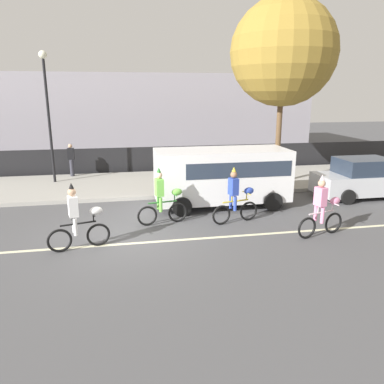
# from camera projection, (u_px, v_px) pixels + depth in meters

# --- Properties ---
(ground_plane) EXTENTS (80.00, 80.00, 0.00)m
(ground_plane) POSITION_uv_depth(u_px,v_px,m) (127.00, 237.00, 11.30)
(ground_plane) COLOR #4C4C4F
(road_centre_line) EXTENTS (36.00, 0.14, 0.01)m
(road_centre_line) POSITION_uv_depth(u_px,v_px,m) (127.00, 244.00, 10.83)
(road_centre_line) COLOR beige
(road_centre_line) RESTS_ON ground
(sidewalk_curb) EXTENTS (60.00, 5.00, 0.15)m
(sidewalk_curb) POSITION_uv_depth(u_px,v_px,m) (124.00, 185.00, 17.46)
(sidewalk_curb) COLOR #9E9B93
(sidewalk_curb) RESTS_ON ground
(fence_line) EXTENTS (40.00, 0.08, 1.40)m
(fence_line) POSITION_uv_depth(u_px,v_px,m) (123.00, 161.00, 20.05)
(fence_line) COLOR black
(fence_line) RESTS_ON ground
(building_backdrop) EXTENTS (28.00, 8.00, 5.46)m
(building_backdrop) POSITION_uv_depth(u_px,v_px,m) (109.00, 114.00, 27.54)
(building_backdrop) COLOR #99939E
(building_backdrop) RESTS_ON ground
(parade_cyclist_zebra) EXTENTS (1.68, 0.59, 1.92)m
(parade_cyclist_zebra) POSITION_uv_depth(u_px,v_px,m) (79.00, 220.00, 10.28)
(parade_cyclist_zebra) COLOR black
(parade_cyclist_zebra) RESTS_ON ground
(parade_cyclist_lime) EXTENTS (1.71, 0.53, 1.92)m
(parade_cyclist_lime) POSITION_uv_depth(u_px,v_px,m) (163.00, 199.00, 12.28)
(parade_cyclist_lime) COLOR black
(parade_cyclist_lime) RESTS_ON ground
(parade_cyclist_cobalt) EXTENTS (1.69, 0.58, 1.92)m
(parade_cyclist_cobalt) POSITION_uv_depth(u_px,v_px,m) (236.00, 198.00, 12.40)
(parade_cyclist_cobalt) COLOR black
(parade_cyclist_cobalt) RESTS_ON ground
(parade_cyclist_pink) EXTENTS (1.68, 0.60, 1.92)m
(parade_cyclist_pink) POSITION_uv_depth(u_px,v_px,m) (322.00, 209.00, 11.23)
(parade_cyclist_pink) COLOR black
(parade_cyclist_pink) RESTS_ON ground
(parked_van_white) EXTENTS (5.00, 2.22, 2.18)m
(parked_van_white) POSITION_uv_depth(u_px,v_px,m) (223.00, 173.00, 14.21)
(parked_van_white) COLOR white
(parked_van_white) RESTS_ON ground
(parked_car_silver) EXTENTS (4.10, 1.92, 1.64)m
(parked_car_silver) POSITION_uv_depth(u_px,v_px,m) (364.00, 179.00, 15.50)
(parked_car_silver) COLOR #B7BABF
(parked_car_silver) RESTS_ON ground
(street_lamp_post) EXTENTS (0.36, 0.36, 5.86)m
(street_lamp_post) POSITION_uv_depth(u_px,v_px,m) (47.00, 98.00, 16.72)
(street_lamp_post) COLOR black
(street_lamp_post) RESTS_ON sidewalk_curb
(street_tree_near_lamp) EXTENTS (4.57, 4.57, 8.05)m
(street_tree_near_lamp) POSITION_uv_depth(u_px,v_px,m) (283.00, 52.00, 16.03)
(street_tree_near_lamp) COLOR brown
(street_tree_near_lamp) RESTS_ON sidewalk_curb
(pedestrian_onlooker) EXTENTS (0.32, 0.20, 1.62)m
(pedestrian_onlooker) POSITION_uv_depth(u_px,v_px,m) (71.00, 159.00, 18.71)
(pedestrian_onlooker) COLOR #33333D
(pedestrian_onlooker) RESTS_ON sidewalk_curb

